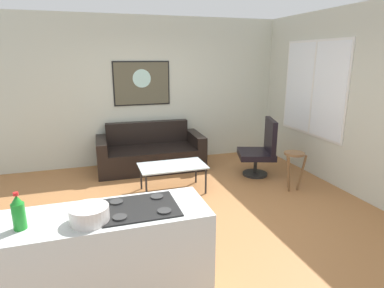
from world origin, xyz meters
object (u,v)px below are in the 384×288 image
object	(u,v)px
bar_stool	(294,161)
wall_painting	(142,83)
coffee_table	(173,167)
couch	(151,154)
mixing_bowl	(89,215)
soda_bottle	(18,213)
armchair	(261,149)

from	to	relation	value
bar_stool	wall_painting	world-z (taller)	wall_painting
coffee_table	bar_stool	size ratio (longest dim) A/B	1.65
couch	bar_stool	world-z (taller)	couch
bar_stool	couch	bearing A→B (deg)	138.24
couch	bar_stool	xyz separation A→B (m)	(1.94, -1.73, 0.20)
mixing_bowl	soda_bottle	bearing A→B (deg)	174.33
couch	mixing_bowl	distance (m)	3.79
coffee_table	soda_bottle	world-z (taller)	soda_bottle
coffee_table	mixing_bowl	size ratio (longest dim) A/B	3.55
couch	soda_bottle	size ratio (longest dim) A/B	7.13
mixing_bowl	wall_painting	xyz separation A→B (m)	(1.06, 4.00, 0.62)
coffee_table	armchair	bearing A→B (deg)	7.96
coffee_table	wall_painting	bearing A→B (deg)	95.76
armchair	mixing_bowl	xyz separation A→B (m)	(-2.90, -2.59, 0.46)
coffee_table	armchair	distance (m)	1.69
mixing_bowl	wall_painting	bearing A→B (deg)	75.15
soda_bottle	mixing_bowl	size ratio (longest dim) A/B	0.96
armchair	soda_bottle	xyz separation A→B (m)	(-3.37, -2.54, 0.53)
coffee_table	armchair	world-z (taller)	armchair
bar_stool	wall_painting	distance (m)	3.13
soda_bottle	wall_painting	distance (m)	4.27
bar_stool	mixing_bowl	bearing A→B (deg)	-148.94
soda_bottle	bar_stool	bearing A→B (deg)	26.97
couch	wall_painting	bearing A→B (deg)	95.74
coffee_table	soda_bottle	xyz separation A→B (m)	(-1.69, -2.30, 0.61)
bar_stool	coffee_table	bearing A→B (deg)	164.09
coffee_table	bar_stool	xyz separation A→B (m)	(1.82, -0.52, 0.08)
armchair	mixing_bowl	bearing A→B (deg)	-138.26
armchair	bar_stool	world-z (taller)	armchair
bar_stool	soda_bottle	bearing A→B (deg)	-153.03
coffee_table	bar_stool	bearing A→B (deg)	-15.91
couch	mixing_bowl	xyz separation A→B (m)	(-1.10, -3.57, 0.66)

